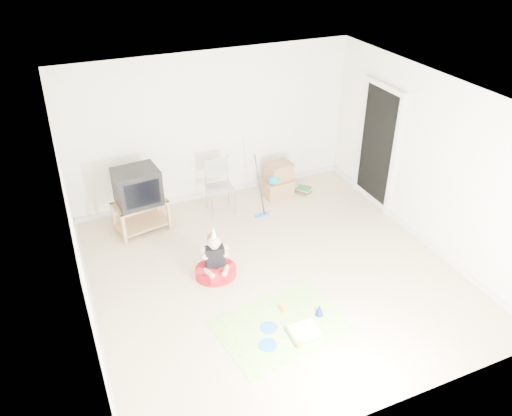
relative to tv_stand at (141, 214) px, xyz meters
name	(u,v)px	position (x,y,z in m)	size (l,w,h in m)	color
ground	(273,273)	(1.48, -1.87, -0.30)	(5.00, 5.00, 0.00)	#CDB493
doorway_recess	(378,148)	(3.96, -0.67, 0.73)	(0.02, 0.90, 2.05)	black
tv_stand	(141,214)	(0.00, 0.00, 0.00)	(0.90, 0.65, 0.51)	#A17348
crt_tv	(137,187)	(0.00, 0.00, 0.50)	(0.66, 0.55, 0.57)	black
folding_chair	(220,188)	(1.36, 0.02, 0.17)	(0.46, 0.44, 0.96)	#939298
cardboard_boxes	(278,181)	(2.50, 0.14, 0.00)	(0.54, 0.43, 0.63)	#976E49
floor_mop	(262,202)	(1.95, -0.38, -0.04)	(0.26, 0.34, 1.02)	blue
book_pile	(303,190)	(2.97, 0.06, -0.24)	(0.30, 0.33, 0.12)	#236933
seated_woman	(215,266)	(0.70, -1.61, -0.12)	(0.66, 0.66, 0.83)	#B3101A
party_mat	(281,325)	(1.13, -2.85, -0.30)	(1.56, 1.13, 0.01)	#DB2E7C
birthday_cake	(304,332)	(1.32, -3.10, -0.25)	(0.35, 0.28, 0.16)	white
blue_plate_near	(269,328)	(0.97, -2.84, -0.29)	(0.22, 0.22, 0.01)	blue
blue_plate_far	(268,345)	(0.84, -3.10, -0.29)	(0.22, 0.22, 0.01)	blue
orange_cup_near	(284,309)	(1.28, -2.64, -0.25)	(0.08, 0.08, 0.09)	orange
orange_cup_far	(299,345)	(1.17, -3.27, -0.25)	(0.07, 0.07, 0.08)	orange
blue_party_hat	(319,310)	(1.66, -2.87, -0.21)	(0.12, 0.12, 0.17)	#182AAA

